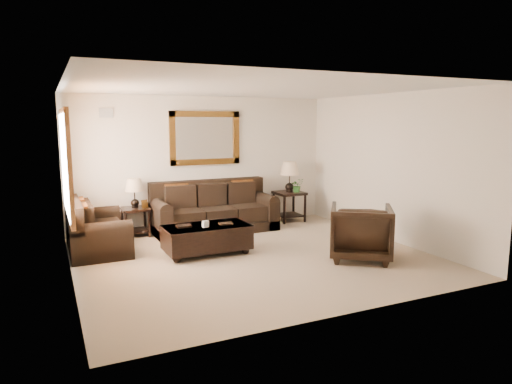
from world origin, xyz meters
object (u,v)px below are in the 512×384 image
end_table_right (289,183)px  armchair (361,229)px  sofa (214,213)px  coffee_table (207,236)px  end_table_left (135,199)px  loveseat (94,232)px

end_table_right → armchair: (-0.35, -2.98, -0.38)m
sofa → coffee_table: 1.67m
end_table_left → armchair: bearing=-45.2°
end_table_right → coffee_table: end_table_right is taller
loveseat → armchair: bearing=-120.5°
sofa → armchair: (1.48, -2.84, 0.12)m
end_table_right → coffee_table: (-2.49, -1.67, -0.56)m
sofa → loveseat: bearing=-166.1°
sofa → end_table_right: 1.90m
sofa → coffee_table: bearing=-113.5°
sofa → armchair: sofa is taller
coffee_table → armchair: bearing=-32.1°
end_table_left → end_table_right: bearing=-0.8°
sofa → coffee_table: (-0.67, -1.53, -0.06)m
loveseat → armchair: (3.83, -2.26, 0.15)m
coffee_table → sofa: bearing=65.7°
end_table_left → end_table_right: size_ratio=0.85×
loveseat → end_table_right: bearing=-80.2°
coffee_table → armchair: size_ratio=1.48×
end_table_left → coffee_table: bearing=-63.6°
loveseat → coffee_table: loveseat is taller
end_table_left → end_table_right: (3.35, -0.04, 0.13)m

